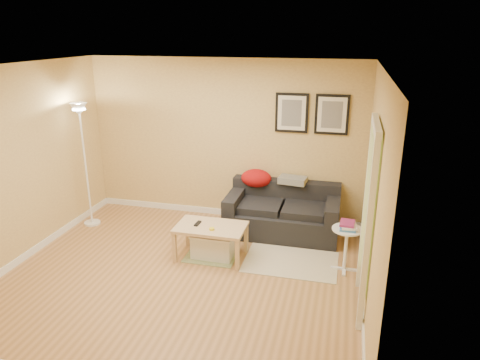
# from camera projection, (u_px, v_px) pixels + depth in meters

# --- Properties ---
(floor) EXTENTS (4.50, 4.50, 0.00)m
(floor) POSITION_uv_depth(u_px,v_px,m) (183.00, 274.00, 5.69)
(floor) COLOR #B27F4C
(floor) RESTS_ON ground
(ceiling) EXTENTS (4.50, 4.50, 0.00)m
(ceiling) POSITION_uv_depth(u_px,v_px,m) (173.00, 67.00, 4.85)
(ceiling) COLOR white
(ceiling) RESTS_ON wall_back
(wall_back) EXTENTS (4.50, 0.00, 4.50)m
(wall_back) POSITION_uv_depth(u_px,v_px,m) (224.00, 141.00, 7.11)
(wall_back) COLOR #DCBD71
(wall_back) RESTS_ON ground
(wall_front) EXTENTS (4.50, 0.00, 4.50)m
(wall_front) POSITION_uv_depth(u_px,v_px,m) (83.00, 258.00, 3.43)
(wall_front) COLOR #DCBD71
(wall_front) RESTS_ON ground
(wall_left) EXTENTS (0.00, 4.00, 4.00)m
(wall_left) POSITION_uv_depth(u_px,v_px,m) (18.00, 166.00, 5.79)
(wall_left) COLOR #DCBD71
(wall_left) RESTS_ON ground
(wall_right) EXTENTS (0.00, 4.00, 4.00)m
(wall_right) POSITION_uv_depth(u_px,v_px,m) (373.00, 195.00, 4.76)
(wall_right) COLOR #DCBD71
(wall_right) RESTS_ON ground
(baseboard_back) EXTENTS (4.50, 0.02, 0.10)m
(baseboard_back) POSITION_uv_depth(u_px,v_px,m) (225.00, 212.00, 7.50)
(baseboard_back) COLOR white
(baseboard_back) RESTS_ON ground
(baseboard_left) EXTENTS (0.02, 4.00, 0.10)m
(baseboard_left) POSITION_uv_depth(u_px,v_px,m) (33.00, 251.00, 6.19)
(baseboard_left) COLOR white
(baseboard_left) RESTS_ON ground
(baseboard_right) EXTENTS (0.02, 4.00, 0.10)m
(baseboard_right) POSITION_uv_depth(u_px,v_px,m) (362.00, 294.00, 5.16)
(baseboard_right) COLOR white
(baseboard_right) RESTS_ON ground
(sofa) EXTENTS (1.70, 0.90, 0.75)m
(sofa) POSITION_uv_depth(u_px,v_px,m) (283.00, 210.00, 6.73)
(sofa) COLOR black
(sofa) RESTS_ON ground
(red_throw) EXTENTS (0.48, 0.36, 0.28)m
(red_throw) POSITION_uv_depth(u_px,v_px,m) (256.00, 178.00, 6.96)
(red_throw) COLOR #AB0F10
(red_throw) RESTS_ON sofa
(plaid_throw) EXTENTS (0.45, 0.32, 0.10)m
(plaid_throw) POSITION_uv_depth(u_px,v_px,m) (293.00, 180.00, 6.84)
(plaid_throw) COLOR tan
(plaid_throw) RESTS_ON sofa
(framed_print_left) EXTENTS (0.50, 0.04, 0.60)m
(framed_print_left) POSITION_uv_depth(u_px,v_px,m) (292.00, 113.00, 6.68)
(framed_print_left) COLOR black
(framed_print_left) RESTS_ON wall_back
(framed_print_right) EXTENTS (0.50, 0.04, 0.60)m
(framed_print_right) POSITION_uv_depth(u_px,v_px,m) (332.00, 115.00, 6.54)
(framed_print_right) COLOR black
(framed_print_right) RESTS_ON wall_back
(area_rug) EXTENTS (1.25, 0.85, 0.01)m
(area_rug) POSITION_uv_depth(u_px,v_px,m) (291.00, 262.00, 5.97)
(area_rug) COLOR beige
(area_rug) RESTS_ON ground
(green_runner) EXTENTS (0.70, 0.50, 0.01)m
(green_runner) POSITION_uv_depth(u_px,v_px,m) (211.00, 256.00, 6.12)
(green_runner) COLOR #668C4C
(green_runner) RESTS_ON ground
(coffee_table) EXTENTS (1.06, 0.80, 0.47)m
(coffee_table) POSITION_uv_depth(u_px,v_px,m) (211.00, 242.00, 6.04)
(coffee_table) COLOR tan
(coffee_table) RESTS_ON ground
(remote_control) EXTENTS (0.06, 0.16, 0.02)m
(remote_control) POSITION_uv_depth(u_px,v_px,m) (198.00, 223.00, 6.02)
(remote_control) COLOR black
(remote_control) RESTS_ON coffee_table
(tape_roll) EXTENTS (0.07, 0.07, 0.03)m
(tape_roll) POSITION_uv_depth(u_px,v_px,m) (212.00, 229.00, 5.84)
(tape_roll) COLOR yellow
(tape_roll) RESTS_ON coffee_table
(storage_bin) EXTENTS (0.58, 0.42, 0.36)m
(storage_bin) POSITION_uv_depth(u_px,v_px,m) (214.00, 244.00, 6.10)
(storage_bin) COLOR white
(storage_bin) RESTS_ON ground
(side_table) EXTENTS (0.39, 0.39, 0.60)m
(side_table) POSITION_uv_depth(u_px,v_px,m) (346.00, 249.00, 5.69)
(side_table) COLOR white
(side_table) RESTS_ON ground
(book_stack) EXTENTS (0.23, 0.29, 0.08)m
(book_stack) POSITION_uv_depth(u_px,v_px,m) (348.00, 225.00, 5.59)
(book_stack) COLOR #3A6EAF
(book_stack) RESTS_ON side_table
(floor_lamp) EXTENTS (0.26, 0.26, 1.98)m
(floor_lamp) POSITION_uv_depth(u_px,v_px,m) (86.00, 169.00, 6.87)
(floor_lamp) COLOR white
(floor_lamp) RESTS_ON ground
(doorway) EXTENTS (0.12, 1.01, 2.13)m
(doorway) POSITION_uv_depth(u_px,v_px,m) (367.00, 223.00, 4.72)
(doorway) COLOR white
(doorway) RESTS_ON ground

